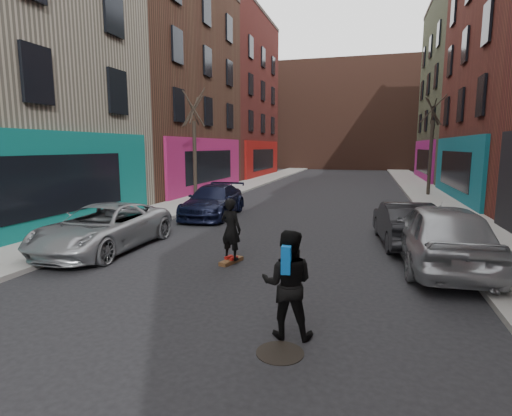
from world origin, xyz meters
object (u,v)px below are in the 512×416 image
Objects in this scene: tree_right_far at (432,137)px; tree_left_far at (194,139)px; parked_left_far at (103,228)px; pedestrian at (288,283)px; parked_right_end at (405,223)px; parked_right_far at (441,235)px; manhole at (280,353)px; parked_left_end at (213,201)px; skateboard at (231,261)px; skateboarder at (231,229)px.

tree_left_far is at bearing -154.18° from tree_right_far.
parked_left_far is 2.78× the size of pedestrian.
parked_right_end is (-2.38, -12.94, -2.87)m from tree_right_far.
parked_right_far is at bearing 99.73° from parked_right_end.
pedestrian is at bearing 91.15° from manhole.
tree_right_far reaches higher than pedestrian.
manhole is at bearing -67.02° from parked_left_end.
pedestrian is at bearing -32.33° from parked_left_far.
pedestrian reaches higher than parked_left_end.
skateboarder is at bearing 106.62° from skateboard.
tree_right_far is 21.15m from manhole.
manhole is (7.76, -14.34, -3.37)m from tree_left_far.
skateboard is (-5.09, -1.05, -0.77)m from parked_right_far.
tree_left_far is 13.78m from tree_right_far.
parked_left_end reaches higher than parked_left_far.
tree_right_far is 8.50× the size of skateboard.
skateboard is at bearing -112.79° from tree_right_far.
skateboarder is (5.58, -10.23, -2.49)m from tree_left_far.
skateboarder reaches higher than parked_right_end.
manhole is (-2.92, -5.16, -0.82)m from parked_right_far.
tree_right_far is 1.47× the size of parked_left_end.
parked_left_end is (-9.82, -9.90, -2.86)m from tree_right_far.
pedestrian is (2.16, -3.54, 0.81)m from skateboard.
parked_left_end is (0.98, 6.07, 0.01)m from parked_left_far.
skateboard is at bearing 117.92° from manhole.
manhole is at bearing -35.96° from parked_left_far.
skateboarder is at bearing -4.33° from parked_left_far.
skateboarder reaches higher than parked_left_end.
parked_right_far is at bearing -127.65° from pedestrian.
tree_left_far reaches higher than skateboarder.
tree_right_far is 13.46m from parked_right_end.
tree_left_far is at bearing 118.41° from manhole.
parked_left_end reaches higher than manhole.
parked_left_end is 11.66m from manhole.
parked_left_end is 5.76× the size of skateboard.
parked_left_far is at bearing -102.58° from parked_left_end.
manhole is (0.01, -0.57, -0.86)m from pedestrian.
tree_right_far reaches higher than manhole.
tree_left_far is 4.11× the size of skateboarder.
tree_right_far is 1.43× the size of parked_left_far.
parked_left_end is at bearing -67.48° from pedestrian.
skateboarder reaches higher than manhole.
parked_left_far is 8.95m from parked_right_end.
skateboard is (-6.82, -16.23, -3.48)m from tree_right_far.
parked_left_far reaches higher than manhole.
parked_right_far is at bearing -36.48° from parked_left_end.
parked_right_far reaches higher than parked_right_end.
parked_left_far is 9.11m from parked_right_far.
parked_right_end is at bearing -100.41° from tree_right_far.
skateboarder is 0.92× the size of pedestrian.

